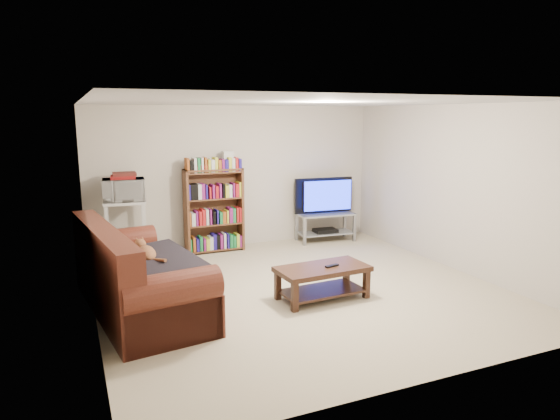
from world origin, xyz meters
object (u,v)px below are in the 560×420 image
sofa (133,282)px  bookshelf (214,209)px  coffee_table (322,276)px  tv_stand (325,222)px

sofa → bookshelf: bearing=45.6°
coffee_table → bookshelf: bearing=100.0°
coffee_table → tv_stand: bearing=57.8°
bookshelf → sofa: bearing=-126.9°
sofa → bookshelf: bookshelf is taller
sofa → coffee_table: 2.26m
sofa → bookshelf: (1.58, 2.14, 0.36)m
tv_stand → bookshelf: (-2.03, 0.11, 0.37)m
tv_stand → coffee_table: bearing=-114.2°
sofa → coffee_table: (2.20, -0.51, -0.07)m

